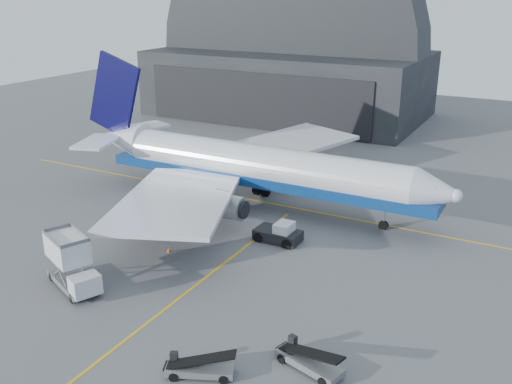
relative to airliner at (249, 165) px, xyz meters
The scene contains 9 objects.
ground 20.19m from the airliner, 74.13° to the right, with size 200.00×200.00×0.00m, color #565659.
taxi_lines 9.41m from the airliner, 49.31° to the right, with size 80.00×42.12×0.02m.
hangar 49.19m from the airliner, 109.86° to the left, with size 50.00×28.30×28.00m.
airliner is the anchor object (origin of this frame).
catering_truck 24.18m from the airliner, 98.03° to the right, with size 6.69×4.62×4.32m.
pushback_tug 11.45m from the airliner, 45.19° to the right, with size 4.52×2.72×2.06m.
belt_loader_a 31.13m from the airliner, 66.93° to the right, with size 4.64×3.12×1.77m.
belt_loader_b 30.62m from the airliner, 53.70° to the right, with size 5.08×2.80×1.90m.
traffic_cone 15.36m from the airliner, 91.60° to the right, with size 0.35×0.35×0.50m.
Camera 1 is at (24.26, -34.48, 23.45)m, focal length 40.00 mm.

